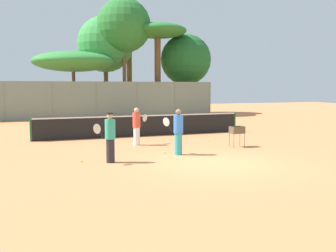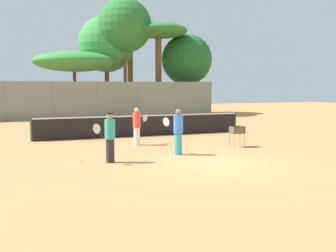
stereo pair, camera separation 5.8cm
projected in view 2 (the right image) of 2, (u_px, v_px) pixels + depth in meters
The scene contains 18 objects.
ground_plane at pixel (215, 164), 12.82m from camera, with size 80.00×80.00×0.00m, color #D37F4C.
tennis_net at pixel (143, 125), 19.91m from camera, with size 10.85×0.10×1.07m.
back_fence at pixel (97, 100), 30.79m from camera, with size 20.11×0.08×2.92m.
tree_0 at pixel (130, 33), 36.87m from camera, with size 3.22×3.22×9.39m.
tree_1 at pixel (74, 62), 32.64m from camera, with size 6.71×6.71×5.42m.
tree_2 at pixel (187, 60), 36.84m from camera, with size 4.73×4.73×7.41m.
tree_3 at pixel (125, 26), 33.80m from camera, with size 4.68×4.68×10.09m.
tree_4 at pixel (106, 44), 35.09m from camera, with size 5.01×5.01×8.80m.
tree_5 at pixel (158, 33), 34.58m from camera, with size 5.15×5.15×8.06m.
player_white_outfit at pixel (178, 131), 14.43m from camera, with size 0.61×0.79×1.70m.
player_red_cap at pixel (137, 126), 16.86m from camera, with size 0.81×0.53×1.61m.
player_yellow_shirt at pixel (110, 137), 12.96m from camera, with size 0.84×0.50×1.66m.
ball_cart at pixel (237, 132), 16.34m from camera, with size 0.56×0.41×0.87m.
tennis_ball_0 at pixel (164, 153), 14.80m from camera, with size 0.07×0.07×0.07m, color #D1E54C.
tennis_ball_1 at pixel (209, 140), 18.19m from camera, with size 0.07×0.07×0.07m, color #D1E54C.
tennis_ball_2 at pixel (81, 161), 13.16m from camera, with size 0.07×0.07×0.07m, color #D1E54C.
tennis_ball_3 at pixel (228, 135), 20.19m from camera, with size 0.07×0.07×0.07m, color #D1E54C.
parked_car at pixel (53, 109), 32.39m from camera, with size 4.20×1.70×1.60m.
Camera 2 is at (-6.02, -11.21, 2.51)m, focal length 42.00 mm.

